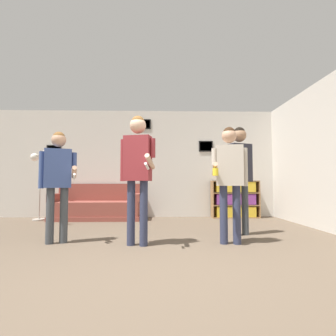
{
  "coord_description": "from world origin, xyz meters",
  "views": [
    {
      "loc": [
        0.17,
        -2.43,
        0.84
      ],
      "look_at": [
        0.28,
        2.1,
        1.11
      ],
      "focal_mm": 28.0,
      "sensor_mm": 36.0,
      "label": 1
    }
  ],
  "objects_px": {
    "person_watcher_holding_cup": "(230,172)",
    "person_player_foreground_left": "(58,175)",
    "person_spectator_near_bookshelf": "(240,167)",
    "bookshelf": "(235,199)",
    "bottle_on_floor": "(66,220)",
    "floor_lamp": "(40,167)",
    "person_player_foreground_center": "(138,164)",
    "couch": "(97,207)"
  },
  "relations": [
    {
      "from": "bookshelf",
      "to": "person_player_foreground_left",
      "type": "bearing_deg",
      "value": -140.81
    },
    {
      "from": "person_player_foreground_left",
      "to": "person_spectator_near_bookshelf",
      "type": "distance_m",
      "value": 2.82
    },
    {
      "from": "bookshelf",
      "to": "person_player_foreground_center",
      "type": "xyz_separation_m",
      "value": [
        -2.14,
        -2.84,
        0.66
      ]
    },
    {
      "from": "person_player_foreground_center",
      "to": "person_watcher_holding_cup",
      "type": "bearing_deg",
      "value": 2.7
    },
    {
      "from": "floor_lamp",
      "to": "bookshelf",
      "type": "bearing_deg",
      "value": 4.19
    },
    {
      "from": "couch",
      "to": "bottle_on_floor",
      "type": "distance_m",
      "value": 0.92
    },
    {
      "from": "couch",
      "to": "floor_lamp",
      "type": "bearing_deg",
      "value": -173.96
    },
    {
      "from": "bookshelf",
      "to": "person_spectator_near_bookshelf",
      "type": "bearing_deg",
      "value": -103.51
    },
    {
      "from": "person_watcher_holding_cup",
      "to": "bottle_on_floor",
      "type": "height_order",
      "value": "person_watcher_holding_cup"
    },
    {
      "from": "person_player_foreground_left",
      "to": "person_spectator_near_bookshelf",
      "type": "bearing_deg",
      "value": 10.52
    },
    {
      "from": "floor_lamp",
      "to": "person_spectator_near_bookshelf",
      "type": "distance_m",
      "value": 4.49
    },
    {
      "from": "person_player_foreground_left",
      "to": "person_spectator_near_bookshelf",
      "type": "relative_size",
      "value": 0.89
    },
    {
      "from": "floor_lamp",
      "to": "person_player_foreground_center",
      "type": "bearing_deg",
      "value": -45.37
    },
    {
      "from": "floor_lamp",
      "to": "person_player_foreground_center",
      "type": "distance_m",
      "value": 3.52
    },
    {
      "from": "floor_lamp",
      "to": "person_player_foreground_left",
      "type": "xyz_separation_m",
      "value": [
        1.33,
        -2.34,
        -0.26
      ]
    },
    {
      "from": "couch",
      "to": "bookshelf",
      "type": "relative_size",
      "value": 1.76
    },
    {
      "from": "person_player_foreground_left",
      "to": "person_watcher_holding_cup",
      "type": "bearing_deg",
      "value": -2.34
    },
    {
      "from": "bottle_on_floor",
      "to": "floor_lamp",
      "type": "bearing_deg",
      "value": 142.74
    },
    {
      "from": "person_player_foreground_left",
      "to": "person_player_foreground_center",
      "type": "height_order",
      "value": "person_player_foreground_center"
    },
    {
      "from": "floor_lamp",
      "to": "person_player_foreground_left",
      "type": "relative_size",
      "value": 1.04
    },
    {
      "from": "couch",
      "to": "person_player_foreground_center",
      "type": "relative_size",
      "value": 1.15
    },
    {
      "from": "couch",
      "to": "person_spectator_near_bookshelf",
      "type": "xyz_separation_m",
      "value": [
        2.81,
        -1.97,
        0.82
      ]
    },
    {
      "from": "couch",
      "to": "person_watcher_holding_cup",
      "type": "xyz_separation_m",
      "value": [
        2.47,
        -2.58,
        0.73
      ]
    },
    {
      "from": "couch",
      "to": "floor_lamp",
      "type": "xyz_separation_m",
      "value": [
        -1.29,
        -0.14,
        0.94
      ]
    },
    {
      "from": "person_player_foreground_center",
      "to": "person_spectator_near_bookshelf",
      "type": "relative_size",
      "value": 1.0
    },
    {
      "from": "person_player_foreground_left",
      "to": "person_player_foreground_center",
      "type": "relative_size",
      "value": 0.89
    },
    {
      "from": "person_watcher_holding_cup",
      "to": "person_spectator_near_bookshelf",
      "type": "distance_m",
      "value": 0.7
    },
    {
      "from": "bookshelf",
      "to": "person_player_foreground_center",
      "type": "relative_size",
      "value": 0.65
    },
    {
      "from": "bookshelf",
      "to": "person_watcher_holding_cup",
      "type": "height_order",
      "value": "person_watcher_holding_cup"
    },
    {
      "from": "person_spectator_near_bookshelf",
      "to": "floor_lamp",
      "type": "bearing_deg",
      "value": 155.92
    },
    {
      "from": "person_spectator_near_bookshelf",
      "to": "bottle_on_floor",
      "type": "xyz_separation_m",
      "value": [
        -3.24,
        1.18,
        -1.01
      ]
    },
    {
      "from": "floor_lamp",
      "to": "person_spectator_near_bookshelf",
      "type": "xyz_separation_m",
      "value": [
        4.09,
        -1.83,
        -0.12
      ]
    },
    {
      "from": "bookshelf",
      "to": "person_watcher_holding_cup",
      "type": "xyz_separation_m",
      "value": [
        -0.85,
        -2.78,
        0.55
      ]
    },
    {
      "from": "floor_lamp",
      "to": "person_player_foreground_center",
      "type": "xyz_separation_m",
      "value": [
        2.47,
        -2.5,
        -0.11
      ]
    },
    {
      "from": "bookshelf",
      "to": "bottle_on_floor",
      "type": "relative_size",
      "value": 4.76
    },
    {
      "from": "bookshelf",
      "to": "person_spectator_near_bookshelf",
      "type": "xyz_separation_m",
      "value": [
        -0.52,
        -2.17,
        0.65
      ]
    },
    {
      "from": "couch",
      "to": "person_player_foreground_left",
      "type": "bearing_deg",
      "value": -89.12
    },
    {
      "from": "bookshelf",
      "to": "person_player_foreground_center",
      "type": "distance_m",
      "value": 3.62
    },
    {
      "from": "person_watcher_holding_cup",
      "to": "person_spectator_near_bookshelf",
      "type": "height_order",
      "value": "person_spectator_near_bookshelf"
    },
    {
      "from": "person_watcher_holding_cup",
      "to": "person_player_foreground_left",
      "type": "bearing_deg",
      "value": 177.66
    },
    {
      "from": "bookshelf",
      "to": "bottle_on_floor",
      "type": "bearing_deg",
      "value": -165.27
    },
    {
      "from": "bookshelf",
      "to": "floor_lamp",
      "type": "distance_m",
      "value": 4.69
    }
  ]
}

